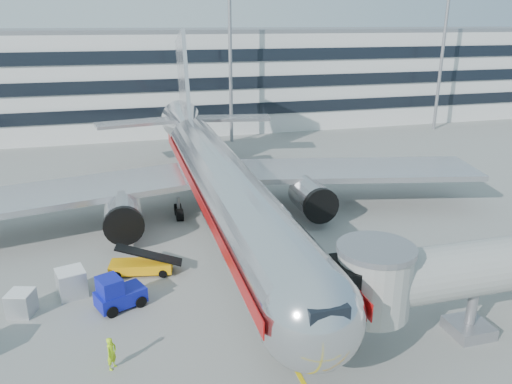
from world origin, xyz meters
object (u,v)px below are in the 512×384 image
object	(u,v)px
baggage_tug	(117,294)
cargo_container_left	(21,303)
main_jet	(218,178)
ramp_worker	(112,353)
cargo_container_right	(71,283)
belt_loader	(141,265)

from	to	relation	value
baggage_tug	cargo_container_left	xyz separation A→B (m)	(-5.62, 0.80, -0.20)
main_jet	cargo_container_left	xyz separation A→B (m)	(-14.30, -10.82, -3.48)
ramp_worker	cargo_container_right	bearing A→B (deg)	52.95
baggage_tug	cargo_container_right	bearing A→B (deg)	140.83
cargo_container_right	cargo_container_left	bearing A→B (deg)	-151.34
main_jet	cargo_container_right	size ratio (longest dim) A/B	24.56
main_jet	belt_loader	size ratio (longest dim) A/B	10.96
baggage_tug	ramp_worker	size ratio (longest dim) A/B	1.86
belt_loader	cargo_container_right	distance (m)	4.85
main_jet	belt_loader	bearing A→B (deg)	-133.28
belt_loader	baggage_tug	bearing A→B (deg)	-111.57
cargo_container_left	main_jet	bearing A→B (deg)	37.12
baggage_tug	ramp_worker	bearing A→B (deg)	-93.49
main_jet	belt_loader	xyz separation A→B (m)	(-7.04, -7.48, -3.62)
main_jet	baggage_tug	distance (m)	14.87
main_jet	ramp_worker	world-z (taller)	main_jet
belt_loader	cargo_container_left	world-z (taller)	belt_loader
baggage_tug	cargo_container_left	world-z (taller)	baggage_tug
belt_loader	cargo_container_right	world-z (taller)	belt_loader
ramp_worker	cargo_container_left	bearing A→B (deg)	74.42
cargo_container_right	ramp_worker	size ratio (longest dim) A/B	1.16
belt_loader	cargo_container_right	bearing A→B (deg)	-157.80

